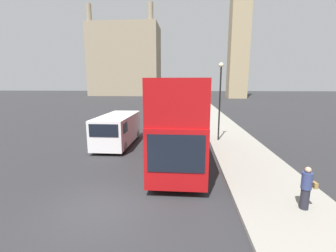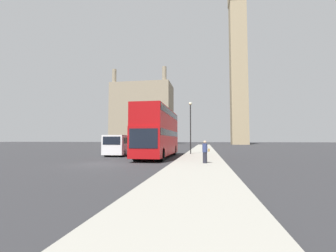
{
  "view_description": "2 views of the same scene",
  "coord_description": "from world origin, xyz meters",
  "px_view_note": "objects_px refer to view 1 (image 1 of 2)",
  "views": [
    {
      "loc": [
        3.1,
        -7.3,
        4.46
      ],
      "look_at": [
        2.17,
        4.46,
        2.27
      ],
      "focal_mm": 24.0,
      "sensor_mm": 36.0,
      "label": 1
    },
    {
      "loc": [
        7.34,
        -15.4,
        1.76
      ],
      "look_at": [
        2.29,
        14.96,
        3.64
      ],
      "focal_mm": 24.0,
      "sensor_mm": 36.0,
      "label": 2
    }
  ],
  "objects_px": {
    "white_van": "(117,129)",
    "pedestrian": "(306,188)",
    "red_double_decker_bus": "(180,115)",
    "street_lamp": "(220,90)"
  },
  "relations": [
    {
      "from": "red_double_decker_bus",
      "to": "pedestrian",
      "type": "xyz_separation_m",
      "value": [
        4.56,
        -5.98,
        -1.69
      ]
    },
    {
      "from": "pedestrian",
      "to": "street_lamp",
      "type": "xyz_separation_m",
      "value": [
        -1.62,
        9.86,
        3.09
      ]
    },
    {
      "from": "pedestrian",
      "to": "street_lamp",
      "type": "distance_m",
      "value": 10.46
    },
    {
      "from": "pedestrian",
      "to": "street_lamp",
      "type": "relative_size",
      "value": 0.26
    },
    {
      "from": "red_double_decker_bus",
      "to": "white_van",
      "type": "distance_m",
      "value": 5.39
    },
    {
      "from": "white_van",
      "to": "pedestrian",
      "type": "xyz_separation_m",
      "value": [
        9.22,
        -8.29,
        -0.29
      ]
    },
    {
      "from": "pedestrian",
      "to": "white_van",
      "type": "bearing_deg",
      "value": 138.06
    },
    {
      "from": "red_double_decker_bus",
      "to": "white_van",
      "type": "bearing_deg",
      "value": 153.7
    },
    {
      "from": "white_van",
      "to": "pedestrian",
      "type": "height_order",
      "value": "white_van"
    },
    {
      "from": "red_double_decker_bus",
      "to": "pedestrian",
      "type": "relative_size",
      "value": 7.0
    }
  ]
}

